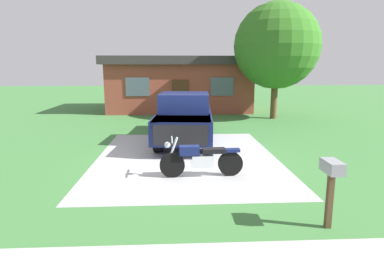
{
  "coord_description": "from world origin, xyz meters",
  "views": [
    {
      "loc": [
        -0.34,
        -9.94,
        2.88
      ],
      "look_at": [
        0.19,
        0.35,
        0.9
      ],
      "focal_mm": 30.04,
      "sensor_mm": 36.0,
      "label": 1
    }
  ],
  "objects_px": {
    "motorcycle": "(201,159)",
    "pickup_truck": "(185,116)",
    "shade_tree": "(277,46)",
    "neighbor_house": "(180,83)",
    "mailbox": "(332,176)"
  },
  "relations": [
    {
      "from": "motorcycle",
      "to": "pickup_truck",
      "type": "bearing_deg",
      "value": 93.79
    },
    {
      "from": "pickup_truck",
      "to": "neighbor_house",
      "type": "xyz_separation_m",
      "value": [
        -0.09,
        9.27,
        0.84
      ]
    },
    {
      "from": "mailbox",
      "to": "neighbor_house",
      "type": "xyz_separation_m",
      "value": [
        -2.46,
        16.5,
        0.81
      ]
    },
    {
      "from": "shade_tree",
      "to": "pickup_truck",
      "type": "bearing_deg",
      "value": -134.83
    },
    {
      "from": "motorcycle",
      "to": "mailbox",
      "type": "height_order",
      "value": "mailbox"
    },
    {
      "from": "pickup_truck",
      "to": "neighbor_house",
      "type": "bearing_deg",
      "value": 90.53
    },
    {
      "from": "mailbox",
      "to": "neighbor_house",
      "type": "bearing_deg",
      "value": 98.47
    },
    {
      "from": "pickup_truck",
      "to": "mailbox",
      "type": "xyz_separation_m",
      "value": [
        2.37,
        -7.23,
        0.03
      ]
    },
    {
      "from": "mailbox",
      "to": "shade_tree",
      "type": "xyz_separation_m",
      "value": [
        2.77,
        12.4,
        2.99
      ]
    },
    {
      "from": "pickup_truck",
      "to": "mailbox",
      "type": "height_order",
      "value": "pickup_truck"
    },
    {
      "from": "mailbox",
      "to": "neighbor_house",
      "type": "height_order",
      "value": "neighbor_house"
    },
    {
      "from": "mailbox",
      "to": "shade_tree",
      "type": "relative_size",
      "value": 0.2
    },
    {
      "from": "shade_tree",
      "to": "neighbor_house",
      "type": "height_order",
      "value": "shade_tree"
    },
    {
      "from": "mailbox",
      "to": "shade_tree",
      "type": "bearing_deg",
      "value": 77.42
    },
    {
      "from": "motorcycle",
      "to": "shade_tree",
      "type": "bearing_deg",
      "value": 63.01
    }
  ]
}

